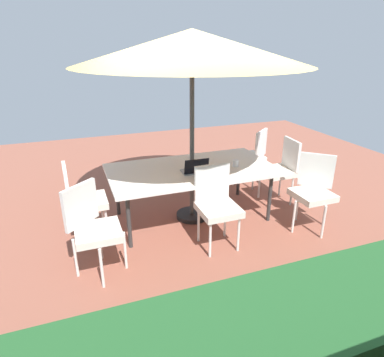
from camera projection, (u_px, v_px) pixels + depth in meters
The scene contains 12 objects.
ground_plane at pixel (192, 217), 4.83m from camera, with size 10.00×10.00×0.02m, color #935442.
hedge_row at pixel (354, 353), 2.10m from camera, with size 6.30×0.66×1.04m, color #235628.
dining_table at pixel (192, 171), 4.57m from camera, with size 2.22×1.21×0.74m.
patio_umbrella at pixel (192, 48), 3.99m from camera, with size 2.87×2.87×2.46m.
chair_northwest at pixel (314, 189), 4.38m from camera, with size 0.59×0.59×0.98m.
chair_west at pixel (281, 168), 5.11m from camera, with size 0.48×0.47×0.98m.
chair_north at pixel (217, 203), 4.00m from camera, with size 0.46×0.46×0.98m.
chair_east at pixel (82, 198), 4.12m from camera, with size 0.47×0.46×0.98m.
chair_southwest at pixel (252, 154), 5.72m from camera, with size 0.58×0.58×0.98m.
chair_northeast at pixel (93, 226), 3.50m from camera, with size 0.58×0.59×0.98m.
laptop at pixel (195, 169), 4.37m from camera, with size 0.33×0.26×0.21m.
cup at pixel (236, 163), 4.60m from camera, with size 0.08×0.08×0.10m, color white.
Camera 1 is at (1.48, 4.01, 2.31)m, focal length 31.76 mm.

